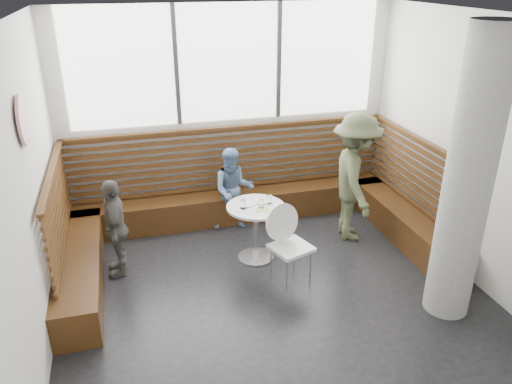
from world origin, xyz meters
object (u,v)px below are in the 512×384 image
object	(u,v)px
concrete_column	(468,181)
child_back	(233,190)
cafe_chair	(289,238)
child_left	(116,228)
cafe_table	(256,221)
adult_man	(355,178)

from	to	relation	value
concrete_column	child_back	size ratio (longest dim) A/B	2.53
cafe_chair	child_left	distance (m)	2.18
cafe_chair	child_left	world-z (taller)	child_left
cafe_table	cafe_chair	distance (m)	0.64
concrete_column	child_left	bearing A→B (deg)	154.01
cafe_chair	cafe_table	bearing A→B (deg)	96.04
concrete_column	adult_man	bearing A→B (deg)	100.22
concrete_column	cafe_chair	world-z (taller)	concrete_column
child_back	adult_man	bearing A→B (deg)	-15.69
concrete_column	child_left	distance (m)	4.15
adult_man	cafe_chair	bearing A→B (deg)	136.21
child_back	concrete_column	bearing A→B (deg)	-44.96
concrete_column	child_back	world-z (taller)	concrete_column
cafe_table	cafe_chair	xyz separation A→B (m)	(0.27, -0.58, 0.02)
cafe_table	adult_man	world-z (taller)	adult_man
adult_man	child_left	world-z (taller)	adult_man
cafe_chair	child_back	world-z (taller)	child_back
concrete_column	child_left	world-z (taller)	concrete_column
cafe_chair	adult_man	xyz separation A→B (m)	(1.24, 0.81, 0.34)
cafe_table	child_back	world-z (taller)	child_back
child_left	adult_man	bearing A→B (deg)	93.79
adult_man	child_left	distance (m)	3.31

